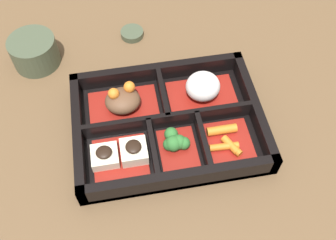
{
  "coord_description": "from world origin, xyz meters",
  "views": [
    {
      "loc": [
        -0.06,
        -0.35,
        0.55
      ],
      "look_at": [
        0.0,
        0.0,
        0.03
      ],
      "focal_mm": 42.0,
      "sensor_mm": 36.0,
      "label": 1
    }
  ],
  "objects": [
    {
      "name": "ground_plane",
      "position": [
        0.0,
        0.0,
        0.0
      ],
      "size": [
        3.0,
        3.0,
        0.0
      ],
      "primitive_type": "plane",
      "color": "brown"
    },
    {
      "name": "bento_base",
      "position": [
        0.0,
        0.0,
        0.01
      ],
      "size": [
        0.3,
        0.22,
        0.01
      ],
      "color": "black",
      "rests_on": "ground_plane"
    },
    {
      "name": "bento_rim",
      "position": [
        0.0,
        -0.0,
        0.02
      ],
      "size": [
        0.3,
        0.22,
        0.04
      ],
      "color": "black",
      "rests_on": "ground_plane"
    },
    {
      "name": "bowl_stew",
      "position": [
        -0.07,
        0.05,
        0.03
      ],
      "size": [
        0.12,
        0.08,
        0.05
      ],
      "color": "maroon",
      "rests_on": "bento_base"
    },
    {
      "name": "bowl_rice",
      "position": [
        0.07,
        0.05,
        0.03
      ],
      "size": [
        0.12,
        0.08,
        0.05
      ],
      "color": "maroon",
      "rests_on": "bento_base"
    },
    {
      "name": "bowl_tofu",
      "position": [
        -0.08,
        -0.05,
        0.02
      ],
      "size": [
        0.09,
        0.07,
        0.03
      ],
      "color": "maroon",
      "rests_on": "bento_base"
    },
    {
      "name": "bowl_greens",
      "position": [
        0.0,
        -0.04,
        0.02
      ],
      "size": [
        0.06,
        0.07,
        0.03
      ],
      "color": "maroon",
      "rests_on": "bento_base"
    },
    {
      "name": "bowl_carrots",
      "position": [
        0.09,
        -0.05,
        0.02
      ],
      "size": [
        0.07,
        0.07,
        0.02
      ],
      "color": "maroon",
      "rests_on": "bento_base"
    },
    {
      "name": "tea_cup",
      "position": [
        -0.21,
        0.19,
        0.03
      ],
      "size": [
        0.09,
        0.09,
        0.05
      ],
      "color": "#424C38",
      "rests_on": "ground_plane"
    },
    {
      "name": "sauce_dish",
      "position": [
        -0.03,
        0.23,
        0.01
      ],
      "size": [
        0.04,
        0.04,
        0.01
      ],
      "color": "#424C38",
      "rests_on": "ground_plane"
    }
  ]
}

